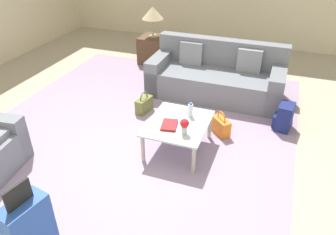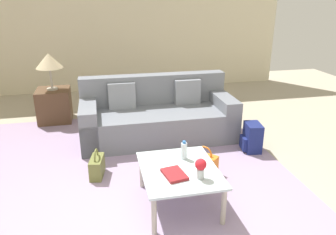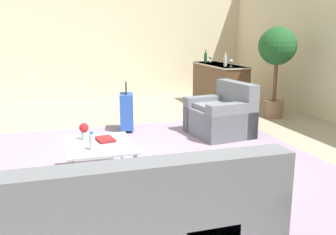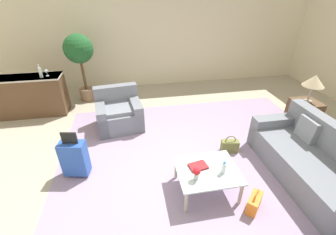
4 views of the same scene
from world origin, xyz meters
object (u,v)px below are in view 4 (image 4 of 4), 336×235
at_px(couch, 318,165).
at_px(handbag_orange, 254,202).
at_px(flower_vase, 197,173).
at_px(potted_ficus, 80,54).
at_px(armchair, 119,113).
at_px(bar_console, 25,96).
at_px(side_table, 303,113).
at_px(wine_glass_left_of_centre, 46,71).
at_px(coffee_table_book, 198,166).
at_px(water_bottle, 224,168).
at_px(suitcase_blue, 74,158).
at_px(wine_bottle_clear, 40,72).
at_px(handbag_olive, 230,146).
at_px(coffee_table, 207,172).
at_px(table_lamp, 314,81).

xyz_separation_m(couch, handbag_orange, (-1.24, -0.36, -0.18)).
bearing_deg(flower_vase, potted_ficus, 117.22).
xyz_separation_m(armchair, bar_console, (-2.19, 0.93, 0.20)).
height_order(side_table, wine_glass_left_of_centre, wine_glass_left_of_centre).
xyz_separation_m(coffee_table_book, bar_console, (-3.38, 3.02, 0.06)).
bearing_deg(water_bottle, flower_vase, -173.21).
bearing_deg(suitcase_blue, wine_bottle_clear, 113.10).
relative_size(coffee_table_book, wine_bottle_clear, 0.89).
distance_m(couch, wine_glass_left_of_centre, 5.69).
relative_size(flower_vase, handbag_olive, 0.57).
xyz_separation_m(coffee_table, handbag_olive, (0.75, 0.82, -0.23)).
bearing_deg(handbag_orange, suitcase_blue, 155.66).
height_order(coffee_table, flower_vase, flower_vase).
relative_size(armchair, wine_glass_left_of_centre, 6.78).
distance_m(flower_vase, handbag_olive, 1.43).
height_order(couch, handbag_orange, couch).
xyz_separation_m(bar_console, wine_glass_left_of_centre, (0.63, -0.04, 0.57)).
bearing_deg(table_lamp, handbag_olive, -161.70).
relative_size(table_lamp, handbag_orange, 1.69).
distance_m(water_bottle, flower_vase, 0.42).
relative_size(coffee_table, water_bottle, 4.44).
bearing_deg(coffee_table, handbag_orange, -39.35).
bearing_deg(flower_vase, bar_console, 135.26).
distance_m(table_lamp, handbag_olive, 2.34).
height_order(armchair, side_table, armchair).
distance_m(water_bottle, bar_console, 4.89).
height_order(table_lamp, handbag_olive, table_lamp).
xyz_separation_m(armchair, handbag_orange, (1.87, -2.62, -0.17)).
relative_size(wine_glass_left_of_centre, wine_bottle_clear, 0.51).
relative_size(coffee_table, handbag_orange, 2.53).
bearing_deg(handbag_olive, side_table, 18.30).
relative_size(armchair, side_table, 1.87).
height_order(coffee_table, bar_console, bar_console).
bearing_deg(handbag_orange, water_bottle, 135.01).
relative_size(water_bottle, handbag_orange, 0.57).
relative_size(coffee_table, table_lamp, 1.50).
relative_size(couch, side_table, 4.03).
bearing_deg(armchair, handbag_olive, -33.14).
bearing_deg(handbag_olive, bar_console, 151.83).
xyz_separation_m(coffee_table_book, handbag_orange, (0.68, -0.54, -0.30)).
xyz_separation_m(couch, table_lamp, (1.00, 1.60, 0.73)).
bearing_deg(armchair, wine_glass_left_of_centre, 150.13).
distance_m(water_bottle, coffee_table_book, 0.38).
bearing_deg(suitcase_blue, water_bottle, -19.98).
relative_size(flower_vase, wine_glass_left_of_centre, 1.33).
xyz_separation_m(side_table, suitcase_blue, (-4.80, -0.80, 0.08)).
relative_size(handbag_olive, potted_ficus, 0.20).
xyz_separation_m(handbag_orange, potted_ficus, (-2.76, 4.16, 1.13)).
height_order(couch, coffee_table, couch).
xyz_separation_m(flower_vase, suitcase_blue, (-1.78, 0.85, -0.18)).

